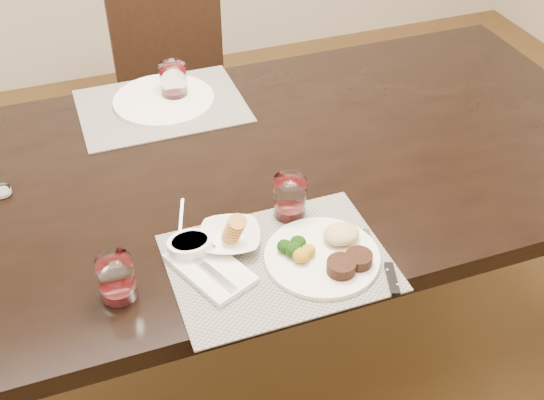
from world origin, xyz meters
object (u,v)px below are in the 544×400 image
object	(u,v)px
dinner_plate	(328,253)
far_plate	(164,100)
chair_far	(177,78)
cracker_bowl	(230,238)
steak_knife	(387,271)
wine_glass_near	(290,199)

from	to	relation	value
dinner_plate	far_plate	xyz separation A→B (m)	(-0.18, 0.75, -0.01)
chair_far	cracker_bowl	bearing A→B (deg)	-97.13
steak_knife	far_plate	xyz separation A→B (m)	(-0.28, 0.83, 0.00)
chair_far	steak_knife	distance (m)	1.43
cracker_bowl	dinner_plate	bearing A→B (deg)	-32.11
dinner_plate	cracker_bowl	xyz separation A→B (m)	(-0.18, 0.11, 0.00)
chair_far	far_plate	distance (m)	0.65
wine_glass_near	far_plate	bearing A→B (deg)	105.25
dinner_plate	steak_knife	world-z (taller)	dinner_plate
dinner_plate	steak_knife	size ratio (longest dim) A/B	1.18
dinner_plate	far_plate	world-z (taller)	dinner_plate
dinner_plate	cracker_bowl	distance (m)	0.21
cracker_bowl	far_plate	xyz separation A→B (m)	(-0.00, 0.64, -0.01)
cracker_bowl	wine_glass_near	size ratio (longest dim) A/B	1.58
chair_far	far_plate	size ratio (longest dim) A/B	3.14
chair_far	dinner_plate	size ratio (longest dim) A/B	3.65
dinner_plate	wine_glass_near	xyz separation A→B (m)	(-0.02, 0.16, 0.03)
dinner_plate	cracker_bowl	world-z (taller)	cracker_bowl
far_plate	cracker_bowl	bearing A→B (deg)	-89.76
dinner_plate	cracker_bowl	bearing A→B (deg)	142.16
dinner_plate	steak_knife	bearing A→B (deg)	-45.77
steak_knife	wine_glass_near	size ratio (longest dim) A/B	2.06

